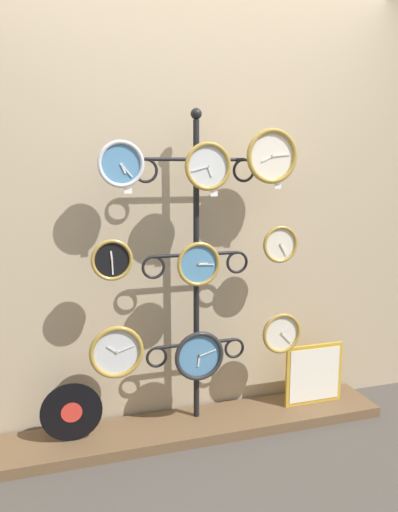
% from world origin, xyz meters
% --- Properties ---
extents(ground_plane, '(12.00, 12.00, 0.00)m').
position_xyz_m(ground_plane, '(0.00, 0.00, 0.00)').
color(ground_plane, '#47423D').
extents(shop_wall, '(4.40, 0.04, 2.80)m').
position_xyz_m(shop_wall, '(0.00, 0.57, 1.40)').
color(shop_wall, tan).
rests_on(shop_wall, ground_plane).
extents(low_shelf, '(2.20, 0.36, 0.06)m').
position_xyz_m(low_shelf, '(0.00, 0.35, 0.03)').
color(low_shelf, brown).
rests_on(low_shelf, ground_plane).
extents(display_stand, '(0.69, 0.35, 1.81)m').
position_xyz_m(display_stand, '(-0.00, 0.41, 0.64)').
color(display_stand, black).
rests_on(display_stand, ground_plane).
extents(clock_top_left, '(0.24, 0.04, 0.24)m').
position_xyz_m(clock_top_left, '(-0.42, 0.33, 1.52)').
color(clock_top_left, '#4C84B2').
extents(clock_top_center, '(0.25, 0.04, 0.25)m').
position_xyz_m(clock_top_center, '(0.03, 0.30, 1.51)').
color(clock_top_center, silver).
extents(clock_top_right, '(0.30, 0.04, 0.30)m').
position_xyz_m(clock_top_right, '(0.41, 0.33, 1.56)').
color(clock_top_right, silver).
extents(clock_middle_left, '(0.21, 0.04, 0.21)m').
position_xyz_m(clock_middle_left, '(-0.48, 0.30, 1.04)').
color(clock_middle_left, black).
extents(clock_middle_center, '(0.24, 0.04, 0.24)m').
position_xyz_m(clock_middle_center, '(-0.02, 0.30, 0.99)').
color(clock_middle_center, '#4C84B2').
extents(clock_middle_right, '(0.21, 0.04, 0.21)m').
position_xyz_m(clock_middle_right, '(0.47, 0.33, 1.07)').
color(clock_middle_right, silver).
extents(clock_bottom_left, '(0.29, 0.04, 0.29)m').
position_xyz_m(clock_bottom_left, '(-0.47, 0.33, 0.54)').
color(clock_bottom_left, silver).
extents(clock_bottom_center, '(0.28, 0.04, 0.28)m').
position_xyz_m(clock_bottom_center, '(-0.02, 0.30, 0.47)').
color(clock_bottom_center, '#4C84B2').
extents(clock_bottom_right, '(0.24, 0.04, 0.24)m').
position_xyz_m(clock_bottom_right, '(0.49, 0.31, 0.55)').
color(clock_bottom_right, silver).
extents(vinyl_record, '(0.33, 0.01, 0.33)m').
position_xyz_m(vinyl_record, '(-0.71, 0.35, 0.22)').
color(vinyl_record, black).
rests_on(vinyl_record, low_shelf).
extents(picture_frame, '(0.38, 0.02, 0.38)m').
position_xyz_m(picture_frame, '(0.74, 0.35, 0.25)').
color(picture_frame, gold).
rests_on(picture_frame, low_shelf).
extents(price_tag_upper, '(0.04, 0.00, 0.03)m').
position_xyz_m(price_tag_upper, '(-0.39, 0.33, 1.38)').
color(price_tag_upper, white).
extents(price_tag_mid, '(0.04, 0.00, 0.03)m').
position_xyz_m(price_tag_mid, '(0.06, 0.29, 1.37)').
color(price_tag_mid, white).
extents(price_tag_lower, '(0.04, 0.00, 0.03)m').
position_xyz_m(price_tag_lower, '(0.45, 0.33, 1.40)').
color(price_tag_lower, white).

